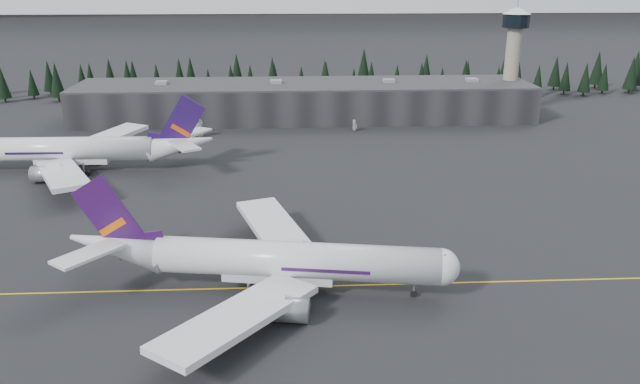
{
  "coord_description": "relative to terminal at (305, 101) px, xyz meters",
  "views": [
    {
      "loc": [
        -6.04,
        -95.25,
        50.1
      ],
      "look_at": [
        0.0,
        20.0,
        9.0
      ],
      "focal_mm": 35.0,
      "sensor_mm": 36.0,
      "label": 1
    }
  ],
  "objects": [
    {
      "name": "ground",
      "position": [
        0.0,
        -125.0,
        -6.3
      ],
      "size": [
        1400.0,
        1400.0,
        0.0
      ],
      "primitive_type": "plane",
      "color": "black",
      "rests_on": "ground"
    },
    {
      "name": "taxiline",
      "position": [
        0.0,
        -127.0,
        -6.29
      ],
      "size": [
        400.0,
        0.4,
        0.02
      ],
      "primitive_type": "cube",
      "color": "gold",
      "rests_on": "ground"
    },
    {
      "name": "terminal",
      "position": [
        0.0,
        0.0,
        0.0
      ],
      "size": [
        160.0,
        30.0,
        12.6
      ],
      "color": "black",
      "rests_on": "ground"
    },
    {
      "name": "control_tower",
      "position": [
        75.0,
        3.0,
        17.11
      ],
      "size": [
        10.0,
        10.0,
        37.7
      ],
      "color": "gray",
      "rests_on": "ground"
    },
    {
      "name": "treeline",
      "position": [
        0.0,
        37.0,
        1.2
      ],
      "size": [
        360.0,
        20.0,
        15.0
      ],
      "primitive_type": "cube",
      "color": "black",
      "rests_on": "ground"
    },
    {
      "name": "mountain_ridge",
      "position": [
        0.0,
        875.0,
        -6.3
      ],
      "size": [
        4400.0,
        900.0,
        420.0
      ],
      "primitive_type": null,
      "color": "white",
      "rests_on": "ground"
    },
    {
      "name": "jet_main",
      "position": [
        -10.72,
        -127.32,
        -0.9
      ],
      "size": [
        64.75,
        59.34,
        19.14
      ],
      "rotation": [
        0.0,
        0.0,
        -0.16
      ],
      "color": "silver",
      "rests_on": "ground"
    },
    {
      "name": "jet_parked",
      "position": [
        -60.27,
        -59.02,
        -0.64
      ],
      "size": [
        68.31,
        63.06,
        20.08
      ],
      "rotation": [
        0.0,
        0.0,
        3.12
      ],
      "color": "silver",
      "rests_on": "ground"
    },
    {
      "name": "gse_vehicle_a",
      "position": [
        -34.43,
        -25.21,
        -5.5
      ],
      "size": [
        3.03,
        5.93,
        1.6
      ],
      "primitive_type": "imported",
      "rotation": [
        0.0,
        0.0,
        -0.07
      ],
      "color": "#BBBBBE",
      "rests_on": "ground"
    },
    {
      "name": "gse_vehicle_b",
      "position": [
        16.04,
        -20.01,
        -5.65
      ],
      "size": [
        4.06,
        2.45,
        1.29
      ],
      "primitive_type": "imported",
      "rotation": [
        0.0,
        0.0,
        -1.31
      ],
      "color": "silver",
      "rests_on": "ground"
    }
  ]
}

